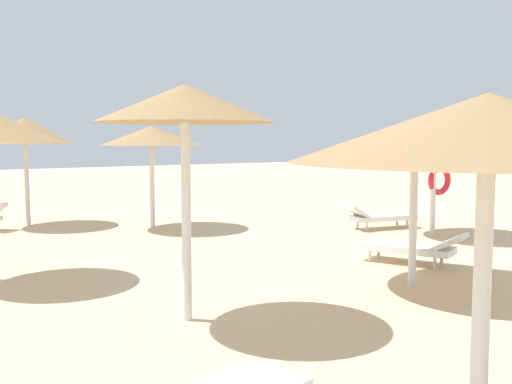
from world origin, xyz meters
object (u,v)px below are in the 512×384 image
Objects in this scene: parasol_4 at (415,138)px; lounger_4 at (413,247)px; parasol_2 at (488,130)px; parasol_8 at (185,105)px; parasol_0 at (25,131)px; parasol_5 at (435,138)px; parasol_7 at (151,136)px; lounger_5 at (378,216)px.

parasol_4 reaches higher than lounger_4.
parasol_8 reaches higher than parasol_2.
parasol_0 is 1.42× the size of lounger_4.
parasol_5 reaches higher than parasol_4.
parasol_8 is at bearing -173.06° from lounger_4.
parasol_7 reaches higher than lounger_5.
parasol_4 is (3.33, -10.07, -0.21)m from parasol_0.
parasol_2 is 0.86× the size of parasol_4.
parasol_4 is 1.14× the size of parasol_5.
parasol_0 is 1.09× the size of parasol_7.
lounger_5 is at bearing 48.67° from parasol_4.
lounger_4 is (4.94, 0.60, -2.37)m from parasol_8.
parasol_7 is 0.89× the size of parasol_8.
parasol_0 is at bearing 138.41° from parasol_7.
parasol_8 is (-7.83, -2.48, 0.37)m from parasol_5.
parasol_5 is at bearing -78.13° from lounger_5.
parasol_8 is 8.82m from lounger_5.
lounger_4 is at bearing -147.07° from parasol_5.
lounger_5 is at bearing -38.11° from parasol_0.
parasol_5 is 3.99m from lounger_4.
parasol_5 reaches higher than lounger_4.
lounger_5 is (7.53, 3.94, -2.37)m from parasol_8.
parasol_0 is 1.04× the size of parasol_5.
parasol_5 is 2.49m from lounger_5.
parasol_2 is 1.32× the size of lounger_4.
parasol_4 is at bearing -84.24° from parasol_7.
parasol_5 is 1.05× the size of parasol_7.
parasol_5 is at bearing 35.20° from parasol_4.
parasol_0 is at bearing 88.13° from parasol_8.
parasol_7 is 1.30× the size of lounger_5.
parasol_0 reaches higher than parasol_5.
parasol_0 is at bearing 141.89° from lounger_5.
lounger_5 is at bearing 27.61° from parasol_8.
parasol_2 is 4.07m from parasol_8.
parasol_5 is 1.36× the size of lounger_5.
parasol_0 is 10.36m from parasol_5.
parasol_7 is 1.29× the size of lounger_4.
parasol_0 is at bearing 89.19° from parasol_2.
parasol_2 is 10.11m from parasol_5.
lounger_5 is (7.21, -5.66, -2.18)m from parasol_0.
parasol_0 reaches higher than lounger_4.
parasol_8 is at bearing -111.29° from parasol_7.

